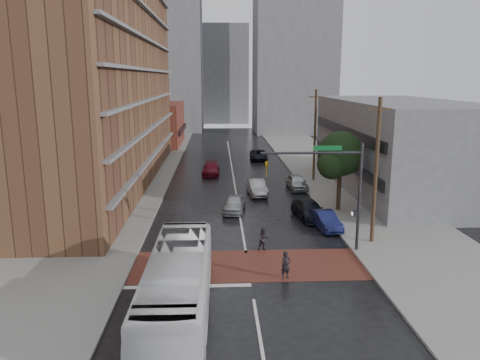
{
  "coord_description": "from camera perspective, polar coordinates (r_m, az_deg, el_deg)",
  "views": [
    {
      "loc": [
        -1.77,
        -26.21,
        11.21
      ],
      "look_at": [
        -0.08,
        8.91,
        3.5
      ],
      "focal_mm": 35.0,
      "sensor_mm": 36.0,
      "label": 1
    }
  ],
  "objects": [
    {
      "name": "utility_pole_far",
      "position": [
        51.67,
        9.11,
        5.46
      ],
      "size": [
        1.6,
        0.26,
        10.0
      ],
      "color": "#473321",
      "rests_on": "ground"
    },
    {
      "name": "car_travel_b",
      "position": [
        45.64,
        2.06,
        -0.91
      ],
      "size": [
        1.98,
        4.6,
        1.47
      ],
      "primitive_type": "imported",
      "rotation": [
        0.0,
        0.0,
        0.1
      ],
      "color": "#ABAFB3",
      "rests_on": "ground"
    },
    {
      "name": "signal_mast",
      "position": [
        30.4,
        11.83,
        -0.2
      ],
      "size": [
        6.5,
        0.3,
        7.2
      ],
      "color": "#2D2D33",
      "rests_on": "ground"
    },
    {
      "name": "building_east",
      "position": [
        50.14,
        18.69,
        4.02
      ],
      "size": [
        11.0,
        26.0,
        9.0
      ],
      "primitive_type": "cube",
      "color": "gray",
      "rests_on": "ground"
    },
    {
      "name": "car_travel_c",
      "position": [
        55.29,
        -3.56,
        1.39
      ],
      "size": [
        2.15,
        4.91,
        1.41
      ],
      "primitive_type": "imported",
      "rotation": [
        0.0,
        0.0,
        -0.04
      ],
      "color": "maroon",
      "rests_on": "ground"
    },
    {
      "name": "sidewalk_west",
      "position": [
        53.3,
        -13.21,
        -0.02
      ],
      "size": [
        9.0,
        90.0,
        0.15
      ],
      "primitive_type": "cube",
      "color": "gray",
      "rests_on": "ground"
    },
    {
      "name": "crosswalk",
      "position": [
        29.01,
        0.98,
        -10.34
      ],
      "size": [
        14.0,
        5.0,
        0.02
      ],
      "primitive_type": "cube",
      "color": "maroon",
      "rests_on": "ground"
    },
    {
      "name": "ground",
      "position": [
        28.56,
        1.04,
        -10.74
      ],
      "size": [
        160.0,
        160.0,
        0.0
      ],
      "primitive_type": "plane",
      "color": "black",
      "rests_on": "ground"
    },
    {
      "name": "car_parked_far",
      "position": [
        48.21,
        6.95,
        -0.26
      ],
      "size": [
        1.99,
        4.47,
        1.49
      ],
      "primitive_type": "imported",
      "rotation": [
        0.0,
        0.0,
        0.05
      ],
      "color": "#B0B4B8",
      "rests_on": "ground"
    },
    {
      "name": "car_travel_a",
      "position": [
        39.83,
        -0.7,
        -2.91
      ],
      "size": [
        2.3,
        4.39,
        1.43
      ],
      "primitive_type": "imported",
      "rotation": [
        0.0,
        0.0,
        -0.15
      ],
      "color": "#ACB0B4",
      "rests_on": "ground"
    },
    {
      "name": "car_parked_mid",
      "position": [
        38.48,
        8.41,
        -3.6
      ],
      "size": [
        2.71,
        5.14,
        1.42
      ],
      "primitive_type": "imported",
      "rotation": [
        0.0,
        0.0,
        0.15
      ],
      "color": "black",
      "rests_on": "ground"
    },
    {
      "name": "distant_tower_west",
      "position": [
        105.03,
        -9.77,
        14.81
      ],
      "size": [
        18.0,
        16.0,
        32.0
      ],
      "primitive_type": "cube",
      "color": "gray",
      "rests_on": "ground"
    },
    {
      "name": "distant_tower_east",
      "position": [
        99.7,
        6.62,
        16.19
      ],
      "size": [
        16.0,
        14.0,
        36.0
      ],
      "primitive_type": "cube",
      "color": "gray",
      "rests_on": "ground"
    },
    {
      "name": "suv_travel",
      "position": [
        65.18,
        2.28,
        3.07
      ],
      "size": [
        2.44,
        5.06,
        1.39
      ],
      "primitive_type": "imported",
      "rotation": [
        0.0,
        0.0,
        -0.03
      ],
      "color": "black",
      "rests_on": "ground"
    },
    {
      "name": "pedestrian_b",
      "position": [
        31.16,
        2.87,
        -7.25
      ],
      "size": [
        0.85,
        0.73,
        1.52
      ],
      "primitive_type": "imported",
      "rotation": [
        0.0,
        0.0,
        0.24
      ],
      "color": "#262025",
      "rests_on": "ground"
    },
    {
      "name": "storefront_west",
      "position": [
        81.22,
        -10.05,
        6.73
      ],
      "size": [
        8.0,
        16.0,
        7.0
      ],
      "primitive_type": "cube",
      "color": "maroon",
      "rests_on": "ground"
    },
    {
      "name": "street_tree",
      "position": [
        40.13,
        12.16,
        2.8
      ],
      "size": [
        4.2,
        4.1,
        6.9
      ],
      "color": "#332319",
      "rests_on": "ground"
    },
    {
      "name": "distant_tower_center",
      "position": [
        121.22,
        -1.97,
        12.73
      ],
      "size": [
        12.0,
        10.0,
        24.0
      ],
      "primitive_type": "cube",
      "color": "gray",
      "rests_on": "ground"
    },
    {
      "name": "sidewalk_east",
      "position": [
        54.06,
        11.52,
        0.23
      ],
      "size": [
        9.0,
        90.0,
        0.15
      ],
      "primitive_type": "cube",
      "color": "gray",
      "rests_on": "ground"
    },
    {
      "name": "transit_bus",
      "position": [
        22.46,
        -7.58,
        -12.9
      ],
      "size": [
        2.93,
        11.96,
        3.32
      ],
      "primitive_type": "imported",
      "rotation": [
        0.0,
        0.0,
        -0.01
      ],
      "color": "silver",
      "rests_on": "ground"
    },
    {
      "name": "car_parked_near",
      "position": [
        36.03,
        10.36,
        -4.85
      ],
      "size": [
        2.02,
        4.24,
        1.34
      ],
      "primitive_type": "imported",
      "rotation": [
        0.0,
        0.0,
        0.15
      ],
      "color": "#151A4B",
      "rests_on": "ground"
    },
    {
      "name": "utility_pole_near",
      "position": [
        32.58,
        16.24,
        1.13
      ],
      "size": [
        1.6,
        0.26,
        10.0
      ],
      "color": "#473321",
      "rests_on": "ground"
    },
    {
      "name": "apartment_block",
      "position": [
        51.75,
        -17.01,
        14.94
      ],
      "size": [
        10.0,
        44.0,
        28.0
      ],
      "primitive_type": "cube",
      "color": "brown",
      "rests_on": "ground"
    },
    {
      "name": "pedestrian_a",
      "position": [
        27.08,
        5.61,
        -10.29
      ],
      "size": [
        0.68,
        0.56,
        1.61
      ],
      "primitive_type": "imported",
      "rotation": [
        0.0,
        0.0,
        0.34
      ],
      "color": "black",
      "rests_on": "ground"
    }
  ]
}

